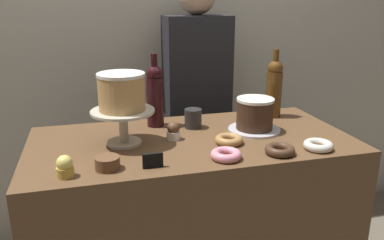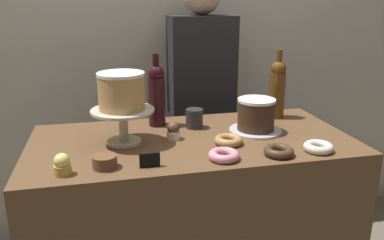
% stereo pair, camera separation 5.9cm
% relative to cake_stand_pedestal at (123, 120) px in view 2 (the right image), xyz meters
% --- Properties ---
extents(back_wall, '(6.00, 0.05, 2.60)m').
position_rel_cake_stand_pedestal_xyz_m(back_wall, '(0.27, 0.89, 0.27)').
color(back_wall, '#BCB7A8').
rests_on(back_wall, ground_plane).
extents(display_counter, '(1.31, 0.65, 0.94)m').
position_rel_cake_stand_pedestal_xyz_m(display_counter, '(0.27, -0.01, -0.56)').
color(display_counter, brown).
rests_on(display_counter, ground_plane).
extents(cake_stand_pedestal, '(0.25, 0.25, 0.14)m').
position_rel_cake_stand_pedestal_xyz_m(cake_stand_pedestal, '(0.00, 0.00, 0.00)').
color(cake_stand_pedestal, beige).
rests_on(cake_stand_pedestal, display_counter).
extents(white_layer_cake, '(0.18, 0.18, 0.14)m').
position_rel_cake_stand_pedestal_xyz_m(white_layer_cake, '(-0.00, -0.00, 0.12)').
color(white_layer_cake, tan).
rests_on(white_layer_cake, cake_stand_pedestal).
extents(silver_serving_platter, '(0.22, 0.22, 0.01)m').
position_rel_cake_stand_pedestal_xyz_m(silver_serving_platter, '(0.56, 0.02, -0.09)').
color(silver_serving_platter, silver).
rests_on(silver_serving_platter, display_counter).
extents(chocolate_round_cake, '(0.16, 0.16, 0.14)m').
position_rel_cake_stand_pedestal_xyz_m(chocolate_round_cake, '(0.56, 0.02, -0.02)').
color(chocolate_round_cake, '#3D2619').
rests_on(chocolate_round_cake, silver_serving_platter).
extents(wine_bottle_amber, '(0.08, 0.08, 0.33)m').
position_rel_cake_stand_pedestal_xyz_m(wine_bottle_amber, '(0.74, 0.19, 0.05)').
color(wine_bottle_amber, '#5B3814').
rests_on(wine_bottle_amber, display_counter).
extents(wine_bottle_dark_red, '(0.08, 0.08, 0.33)m').
position_rel_cake_stand_pedestal_xyz_m(wine_bottle_dark_red, '(0.16, 0.20, 0.05)').
color(wine_bottle_dark_red, black).
rests_on(wine_bottle_dark_red, display_counter).
extents(cupcake_chocolate, '(0.06, 0.06, 0.07)m').
position_rel_cake_stand_pedestal_xyz_m(cupcake_chocolate, '(0.20, 0.00, -0.06)').
color(cupcake_chocolate, white).
rests_on(cupcake_chocolate, display_counter).
extents(cupcake_lemon, '(0.06, 0.06, 0.07)m').
position_rel_cake_stand_pedestal_xyz_m(cupcake_lemon, '(-0.21, -0.25, -0.06)').
color(cupcake_lemon, gold).
rests_on(cupcake_lemon, display_counter).
extents(donut_chocolate, '(0.11, 0.11, 0.03)m').
position_rel_cake_stand_pedestal_xyz_m(donut_chocolate, '(0.55, -0.26, -0.08)').
color(donut_chocolate, '#472D1E').
rests_on(donut_chocolate, display_counter).
extents(donut_maple, '(0.11, 0.11, 0.03)m').
position_rel_cake_stand_pedestal_xyz_m(donut_maple, '(0.40, -0.10, -0.08)').
color(donut_maple, '#B27F47').
rests_on(donut_maple, display_counter).
extents(donut_sugar, '(0.11, 0.11, 0.03)m').
position_rel_cake_stand_pedestal_xyz_m(donut_sugar, '(0.71, -0.25, -0.08)').
color(donut_sugar, silver).
rests_on(donut_sugar, display_counter).
extents(donut_pink, '(0.11, 0.11, 0.03)m').
position_rel_cake_stand_pedestal_xyz_m(donut_pink, '(0.34, -0.25, -0.08)').
color(donut_pink, pink).
rests_on(donut_pink, display_counter).
extents(cookie_stack, '(0.08, 0.08, 0.04)m').
position_rel_cake_stand_pedestal_xyz_m(cookie_stack, '(-0.08, -0.23, -0.07)').
color(cookie_stack, brown).
rests_on(cookie_stack, display_counter).
extents(price_sign_chalkboard, '(0.07, 0.01, 0.05)m').
position_rel_cake_stand_pedestal_xyz_m(price_sign_chalkboard, '(0.07, -0.25, -0.07)').
color(price_sign_chalkboard, black).
rests_on(price_sign_chalkboard, display_counter).
extents(coffee_cup_ceramic, '(0.08, 0.08, 0.09)m').
position_rel_cake_stand_pedestal_xyz_m(coffee_cup_ceramic, '(0.32, 0.13, -0.05)').
color(coffee_cup_ceramic, '#282828').
rests_on(coffee_cup_ceramic, display_counter).
extents(barista_figure, '(0.36, 0.22, 1.60)m').
position_rel_cake_stand_pedestal_xyz_m(barista_figure, '(0.48, 0.64, -0.19)').
color(barista_figure, black).
rests_on(barista_figure, ground_plane).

